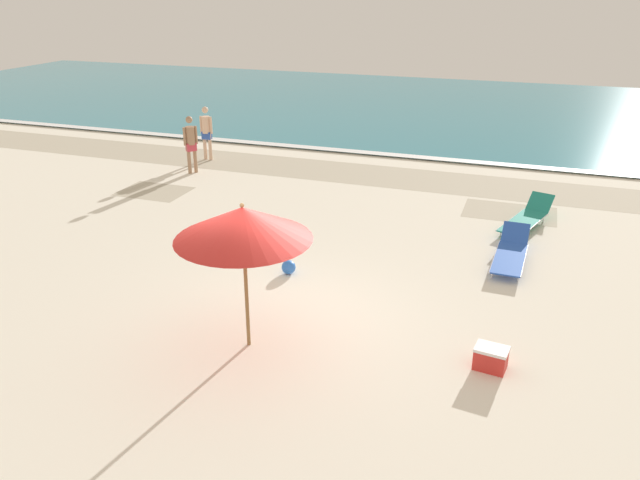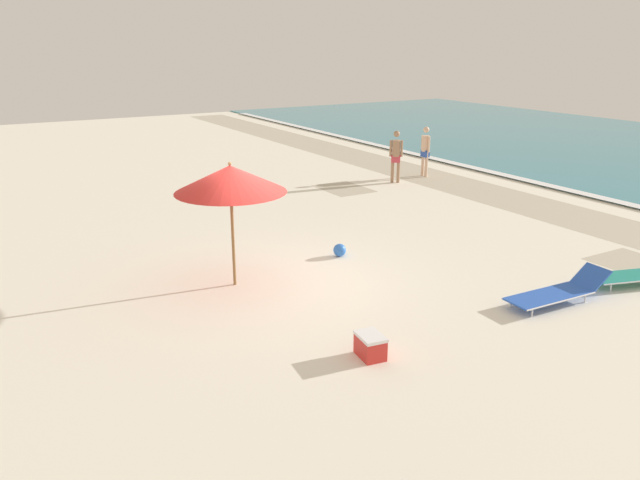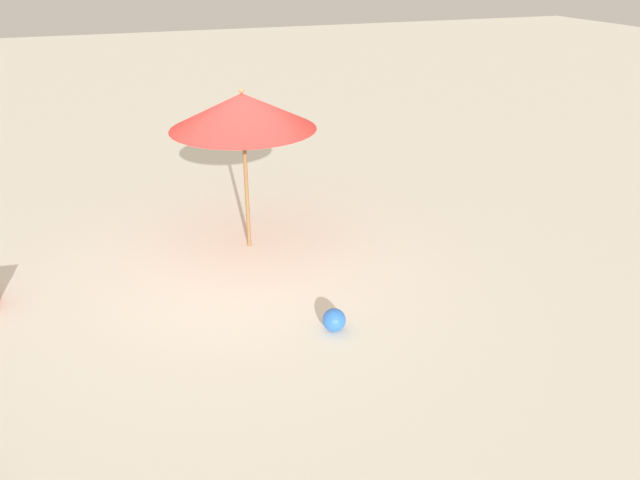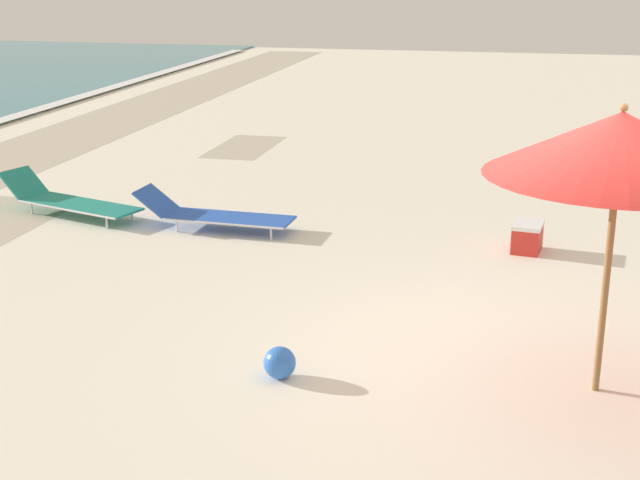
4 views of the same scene
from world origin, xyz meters
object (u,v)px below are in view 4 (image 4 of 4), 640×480
object	(u,v)px
sun_lounger_near_water_left	(214,214)
beach_umbrella	(620,145)
cooler_box	(527,237)
sun_lounger_beside_umbrella	(69,200)
beach_ball	(280,363)

from	to	relation	value
sun_lounger_near_water_left	beach_umbrella	bearing A→B (deg)	-126.28
sun_lounger_near_water_left	cooler_box	world-z (taller)	sun_lounger_near_water_left
sun_lounger_near_water_left	sun_lounger_beside_umbrella	bearing A→B (deg)	86.66
beach_ball	beach_umbrella	bearing A→B (deg)	-81.90
beach_umbrella	beach_ball	size ratio (longest dim) A/B	8.52
beach_umbrella	sun_lounger_near_water_left	bearing A→B (deg)	51.32
cooler_box	sun_lounger_near_water_left	bearing A→B (deg)	97.18
beach_umbrella	sun_lounger_beside_umbrella	bearing A→B (deg)	60.14
beach_umbrella	sun_lounger_beside_umbrella	size ratio (longest dim) A/B	1.04
beach_umbrella	sun_lounger_beside_umbrella	world-z (taller)	beach_umbrella
beach_umbrella	beach_ball	xyz separation A→B (m)	(-0.39, 2.71, -1.99)
beach_ball	sun_lounger_beside_umbrella	bearing A→B (deg)	44.59
sun_lounger_beside_umbrella	cooler_box	bearing A→B (deg)	-74.84
sun_lounger_beside_umbrella	beach_ball	xyz separation A→B (m)	(-4.47, -4.40, -0.07)
sun_lounger_beside_umbrella	cooler_box	xyz separation A→B (m)	(-0.27, -6.50, -0.02)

